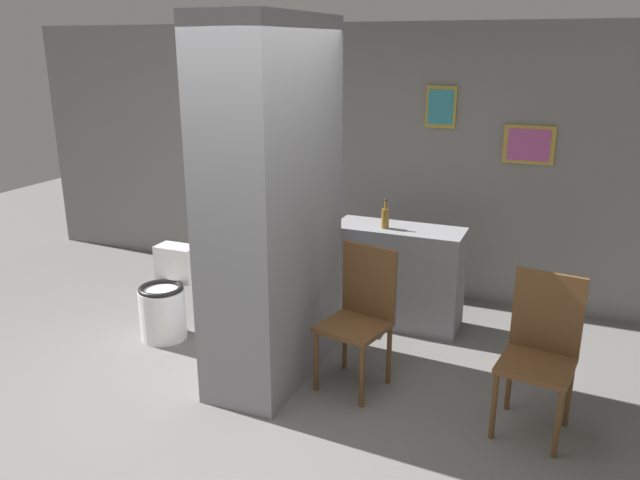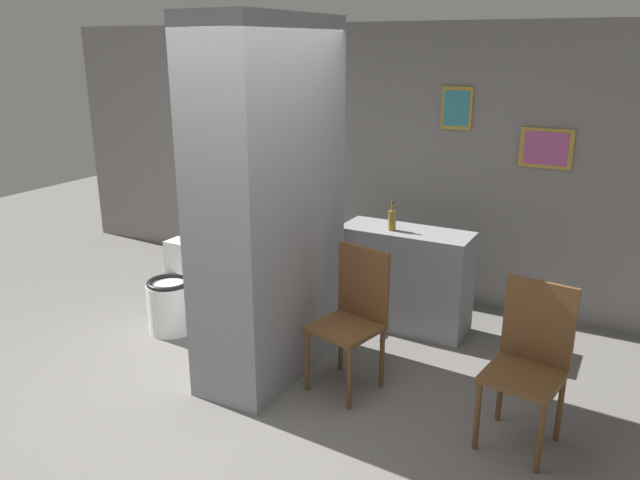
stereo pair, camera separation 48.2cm
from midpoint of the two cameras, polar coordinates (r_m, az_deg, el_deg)
name	(u,v)px [view 1 (the left image)]	position (r m, az deg, el deg)	size (l,w,h in m)	color
ground_plane	(243,413)	(4.46, -10.26, -15.40)	(14.00, 14.00, 0.00)	slate
wall_back	(368,160)	(6.21, 2.23, 7.30)	(8.00, 0.09, 2.60)	gray
pillar_center	(273,206)	(4.48, -7.45, 3.10)	(0.60, 1.29, 2.60)	gray
counter_shelf	(397,276)	(5.52, 4.62, -3.31)	(1.12, 0.44, 0.89)	gray
toilet	(166,300)	(5.53, -16.36, -5.36)	(0.39, 0.55, 0.75)	white
chair_near_pillar	(360,311)	(4.50, 0.62, -6.61)	(0.52, 0.52, 1.03)	brown
chair_by_doorway	(540,347)	(4.16, 16.40, -9.48)	(0.49, 0.49, 1.03)	brown
bicycle	(269,271)	(5.88, -7.08, -2.83)	(1.64, 0.42, 0.77)	black
bottle_tall	(385,217)	(5.33, 3.42, 2.05)	(0.07, 0.07, 0.26)	olive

